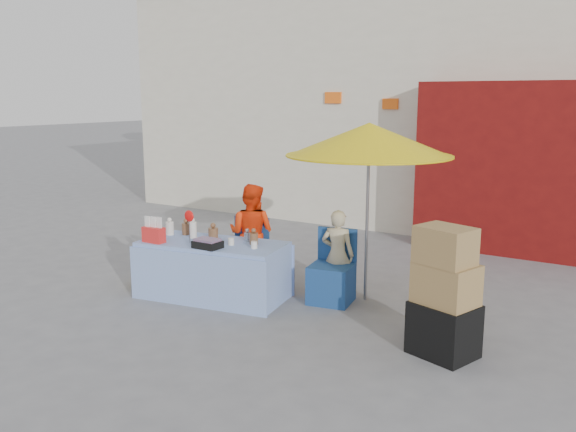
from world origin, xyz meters
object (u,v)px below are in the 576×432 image
Objects in this scene: box_stack at (445,297)px; vendor_beige at (338,255)px; chair_left at (245,265)px; chair_right at (332,281)px; umbrella at (369,140)px; market_table at (213,269)px; vendor_orange at (251,234)px.

vendor_beige is at bearing 150.20° from box_stack.
chair_left and chair_right have the same top height.
chair_left is 0.79× the size of vendor_beige.
umbrella is at bearing 140.55° from box_stack.
market_table reaches higher than chair_right.
vendor_beige reaches higher than chair_left.
vendor_orange is 1.25m from vendor_beige.
vendor_beige is (1.25, 0.13, 0.29)m from chair_left.
umbrella reaches higher than chair_right.
vendor_orange is at bearing 163.72° from chair_right.
chair_right is at bearing -10.13° from chair_left.
chair_left is 0.66× the size of vendor_orange.
chair_left is at bearing 76.27° from market_table.
market_table is at bearing -150.77° from umbrella.
chair_left is 0.69× the size of box_stack.
chair_right is 1.69m from umbrella.
vendor_beige reaches higher than market_table.
box_stack is at bearing -13.16° from market_table.
chair_left is 2.96m from box_stack.
chair_left is 1.25m from chair_right.
chair_right is 0.41× the size of umbrella.
vendor_beige is 1.83m from box_stack.
vendor_beige reaches higher than chair_right.
box_stack is (1.29, -1.06, -1.32)m from umbrella.
market_table is 1.46× the size of vendor_orange.
umbrella is at bearing -163.56° from vendor_beige.
box_stack reaches higher than chair_left.
market_table is 1.53× the size of box_stack.
umbrella is (0.30, 0.15, 1.35)m from vendor_beige.
chair_right is (1.25, 0.00, 0.00)m from chair_left.
chair_left is 2.27m from umbrella.
umbrella reaches higher than box_stack.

